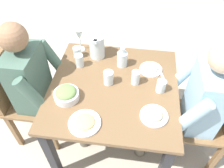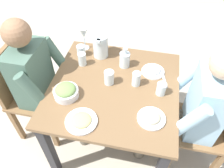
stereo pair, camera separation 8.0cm
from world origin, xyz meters
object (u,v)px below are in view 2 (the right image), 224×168
Objects in this scene: oil_carafe at (125,60)px; water_glass_center at (109,78)px; water_pitcher at (101,46)px; plate_yoghurt at (153,70)px; plate_fries at (81,121)px; diner_near at (189,108)px; water_glass_near_right at (136,79)px; chair_far at (26,91)px; wine_glass at (84,34)px; plate_beans at (151,118)px; dining_table at (114,96)px; salad_bowl at (66,91)px; water_glass_far_left at (81,51)px; water_glass_far_right at (82,59)px; chair_near at (213,125)px; water_glass_near_left at (161,89)px; diner_far at (45,82)px.

water_glass_center is at bearing 159.76° from oil_carafe.
plate_yoghurt is at bearing -104.56° from water_pitcher.
water_glass_center is (0.37, -0.09, 0.04)m from plate_fries.
water_glass_near_right is at bearing 78.11° from diner_near.
wine_glass reaches higher than chair_far.
chair_far is 0.75× the size of diner_near.
plate_beans is 0.43m from plate_yoghurt.
plate_fries reaches higher than dining_table.
diner_near is 6.88× the size of salad_bowl.
oil_carafe is (-0.15, -0.36, -0.09)m from wine_glass.
salad_bowl is 1.61× the size of water_glass_center.
plate_fries is at bearing -176.58° from water_pitcher.
chair_far is 0.76m from water_glass_center.
salad_bowl is at bearing 98.33° from diner_near.
water_glass_center is at bearing -55.13° from salad_bowl.
diner_near is 0.38m from plate_yoghurt.
water_glass_near_right is 1.21× the size of water_glass_far_left.
wine_glass is 0.40m from oil_carafe.
water_glass_far_right is (-0.02, 0.55, 0.03)m from plate_yoghurt.
diner_near is 6.82× the size of plate_yoghurt.
dining_table is 1.04× the size of chair_near.
dining_table is at bearing -89.25° from chair_far.
oil_carafe is (0.26, 0.71, 0.28)m from chair_near.
water_pitcher is at bearing 57.69° from water_glass_near_left.
diner_far is at bearing 59.07° from salad_bowl.
salad_bowl is (-0.12, 1.05, 0.26)m from chair_near.
dining_table is 0.57m from wine_glass.
water_glass_near_right reaches higher than plate_beans.
water_glass_near_left is 0.77m from wine_glass.
plate_yoghurt reaches higher than dining_table.
chair_far is 4.63× the size of water_pitcher.
chair_near is 4.49× the size of wine_glass.
diner_far is 0.88m from water_glass_near_left.
water_glass_near_left reaches higher than plate_fries.
water_glass_near_left is 0.88× the size of water_glass_center.
chair_near is 0.66m from water_glass_near_right.
chair_far is at bearing 112.45° from water_glass_far_right.
water_glass_far_right is at bearing 99.10° from oil_carafe.
diner_far is 11.09× the size of water_glass_center.
water_glass_center reaches higher than water_glass_far_right.
dining_table is 0.29m from oil_carafe.
diner_near is 0.60m from water_glass_center.
water_glass_near_right is (0.08, 0.39, 0.13)m from diner_near.
salad_bowl is at bearing -108.03° from chair_far.
water_glass_center is (-0.18, 0.30, 0.04)m from plate_yoghurt.
water_glass_far_right is at bearing -1.81° from salad_bowl.
plate_fries is 2.27× the size of water_glass_far_left.
salad_bowl is at bearing 117.33° from dining_table.
diner_far reaches higher than water_pitcher.
water_glass_center is at bearing -86.03° from diner_far.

